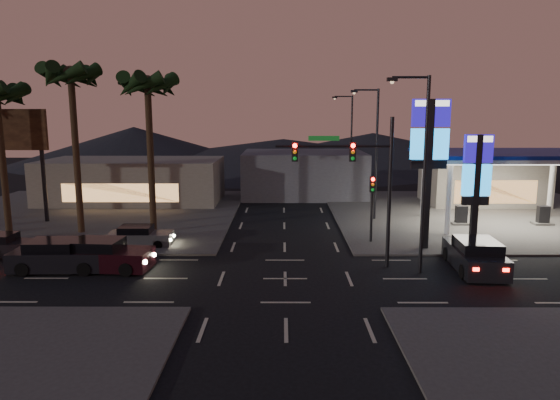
{
  "coord_description": "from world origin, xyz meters",
  "views": [
    {
      "loc": [
        -0.15,
        -23.92,
        8.14
      ],
      "look_at": [
        -0.29,
        5.82,
        3.0
      ],
      "focal_mm": 32.0,
      "sensor_mm": 36.0,
      "label": 1
    }
  ],
  "objects_px": {
    "car_lane_a_mid": "(103,256)",
    "car_lane_b_front": "(140,237)",
    "suv_station": "(475,256)",
    "traffic_signal_mast": "(357,171)",
    "pylon_sign_tall": "(430,144)",
    "car_lane_a_front": "(59,256)",
    "car_lane_b_mid": "(1,246)",
    "pylon_sign_short": "(477,176)",
    "gas_station": "(507,157)"
  },
  "relations": [
    {
      "from": "car_lane_a_front",
      "to": "car_lane_a_mid",
      "type": "height_order",
      "value": "car_lane_a_mid"
    },
    {
      "from": "pylon_sign_tall",
      "to": "car_lane_b_mid",
      "type": "xyz_separation_m",
      "value": [
        -24.9,
        -1.62,
        -5.77
      ]
    },
    {
      "from": "pylon_sign_short",
      "to": "car_lane_b_front",
      "type": "xyz_separation_m",
      "value": [
        -20.02,
        1.67,
        -4.05
      ]
    },
    {
      "from": "car_lane_a_front",
      "to": "suv_station",
      "type": "bearing_deg",
      "value": 0.32
    },
    {
      "from": "pylon_sign_tall",
      "to": "car_lane_b_front",
      "type": "height_order",
      "value": "pylon_sign_tall"
    },
    {
      "from": "pylon_sign_short",
      "to": "traffic_signal_mast",
      "type": "height_order",
      "value": "traffic_signal_mast"
    },
    {
      "from": "car_lane_b_front",
      "to": "suv_station",
      "type": "bearing_deg",
      "value": -13.91
    },
    {
      "from": "traffic_signal_mast",
      "to": "car_lane_a_mid",
      "type": "bearing_deg",
      "value": -177.58
    },
    {
      "from": "gas_station",
      "to": "car_lane_a_front",
      "type": "relative_size",
      "value": 2.39
    },
    {
      "from": "car_lane_a_mid",
      "to": "suv_station",
      "type": "relative_size",
      "value": 0.99
    },
    {
      "from": "pylon_sign_short",
      "to": "car_lane_b_front",
      "type": "distance_m",
      "value": 20.49
    },
    {
      "from": "car_lane_a_mid",
      "to": "car_lane_b_front",
      "type": "xyz_separation_m",
      "value": [
        0.6,
        4.74,
        -0.16
      ]
    },
    {
      "from": "gas_station",
      "to": "suv_station",
      "type": "height_order",
      "value": "gas_station"
    },
    {
      "from": "car_lane_b_front",
      "to": "car_lane_a_mid",
      "type": "bearing_deg",
      "value": -97.2
    },
    {
      "from": "car_lane_a_front",
      "to": "car_lane_b_mid",
      "type": "bearing_deg",
      "value": 150.62
    },
    {
      "from": "traffic_signal_mast",
      "to": "car_lane_b_front",
      "type": "relative_size",
      "value": 1.98
    },
    {
      "from": "gas_station",
      "to": "pylon_sign_short",
      "type": "xyz_separation_m",
      "value": [
        -5.0,
        -7.5,
        -0.42
      ]
    },
    {
      "from": "car_lane_b_front",
      "to": "car_lane_b_mid",
      "type": "relative_size",
      "value": 0.97
    },
    {
      "from": "car_lane_b_mid",
      "to": "suv_station",
      "type": "bearing_deg",
      "value": -5.23
    },
    {
      "from": "car_lane_b_mid",
      "to": "car_lane_a_mid",
      "type": "bearing_deg",
      "value": -19.88
    },
    {
      "from": "pylon_sign_short",
      "to": "car_lane_b_mid",
      "type": "relative_size",
      "value": 1.68
    },
    {
      "from": "pylon_sign_tall",
      "to": "traffic_signal_mast",
      "type": "xyz_separation_m",
      "value": [
        -4.74,
        -3.51,
        -1.17
      ]
    },
    {
      "from": "pylon_sign_tall",
      "to": "car_lane_b_mid",
      "type": "distance_m",
      "value": 25.61
    },
    {
      "from": "car_lane_b_mid",
      "to": "suv_station",
      "type": "height_order",
      "value": "suv_station"
    },
    {
      "from": "pylon_sign_short",
      "to": "car_lane_b_front",
      "type": "bearing_deg",
      "value": 175.24
    },
    {
      "from": "car_lane_a_mid",
      "to": "car_lane_b_front",
      "type": "bearing_deg",
      "value": 82.8
    },
    {
      "from": "pylon_sign_tall",
      "to": "car_lane_b_front",
      "type": "relative_size",
      "value": 2.23
    },
    {
      "from": "pylon_sign_tall",
      "to": "suv_station",
      "type": "height_order",
      "value": "pylon_sign_tall"
    },
    {
      "from": "traffic_signal_mast",
      "to": "gas_station",
      "type": "bearing_deg",
      "value": 39.28
    },
    {
      "from": "pylon_sign_tall",
      "to": "pylon_sign_short",
      "type": "xyz_separation_m",
      "value": [
        2.5,
        -1.0,
        -1.74
      ]
    },
    {
      "from": "pylon_sign_short",
      "to": "suv_station",
      "type": "bearing_deg",
      "value": -108.31
    },
    {
      "from": "gas_station",
      "to": "traffic_signal_mast",
      "type": "height_order",
      "value": "traffic_signal_mast"
    },
    {
      "from": "car_lane_b_mid",
      "to": "suv_station",
      "type": "distance_m",
      "value": 26.51
    },
    {
      "from": "car_lane_a_front",
      "to": "car_lane_b_front",
      "type": "relative_size",
      "value": 1.26
    },
    {
      "from": "pylon_sign_short",
      "to": "traffic_signal_mast",
      "type": "bearing_deg",
      "value": -160.87
    },
    {
      "from": "car_lane_a_front",
      "to": "car_lane_b_mid",
      "type": "distance_m",
      "value": 5.17
    },
    {
      "from": "suv_station",
      "to": "car_lane_b_mid",
      "type": "bearing_deg",
      "value": 174.77
    },
    {
      "from": "suv_station",
      "to": "traffic_signal_mast",
      "type": "bearing_deg",
      "value": 175.16
    },
    {
      "from": "pylon_sign_short",
      "to": "car_lane_a_mid",
      "type": "relative_size",
      "value": 1.35
    },
    {
      "from": "car_lane_a_front",
      "to": "suv_station",
      "type": "height_order",
      "value": "suv_station"
    },
    {
      "from": "gas_station",
      "to": "car_lane_b_front",
      "type": "bearing_deg",
      "value": -166.88
    },
    {
      "from": "car_lane_a_mid",
      "to": "car_lane_b_mid",
      "type": "relative_size",
      "value": 1.24
    },
    {
      "from": "pylon_sign_tall",
      "to": "suv_station",
      "type": "xyz_separation_m",
      "value": [
        1.49,
        -4.04,
        -5.6
      ]
    },
    {
      "from": "traffic_signal_mast",
      "to": "car_lane_a_mid",
      "type": "distance_m",
      "value": 14.11
    },
    {
      "from": "car_lane_b_front",
      "to": "car_lane_b_mid",
      "type": "xyz_separation_m",
      "value": [
        -7.38,
        -2.29,
        0.02
      ]
    },
    {
      "from": "car_lane_a_front",
      "to": "car_lane_b_mid",
      "type": "height_order",
      "value": "car_lane_a_front"
    },
    {
      "from": "traffic_signal_mast",
      "to": "car_lane_b_front",
      "type": "distance_m",
      "value": 14.22
    },
    {
      "from": "car_lane_b_front",
      "to": "suv_station",
      "type": "height_order",
      "value": "suv_station"
    },
    {
      "from": "traffic_signal_mast",
      "to": "suv_station",
      "type": "bearing_deg",
      "value": -4.84
    },
    {
      "from": "gas_station",
      "to": "car_lane_b_mid",
      "type": "height_order",
      "value": "gas_station"
    }
  ]
}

